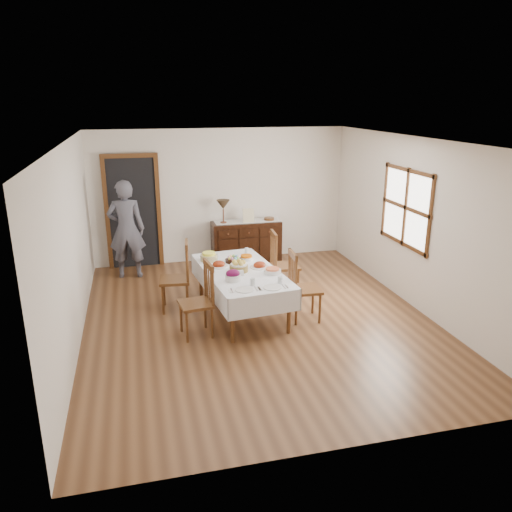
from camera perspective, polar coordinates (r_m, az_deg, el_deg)
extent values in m
plane|color=brown|center=(7.50, 0.18, -7.16)|extent=(6.00, 6.00, 0.00)
cube|color=white|center=(6.83, 0.21, 13.05)|extent=(5.00, 6.00, 0.02)
cube|color=white|center=(9.92, -4.05, 6.87)|extent=(5.00, 0.02, 2.60)
cube|color=white|center=(4.38, 9.87, -7.60)|extent=(5.00, 0.02, 2.60)
cube|color=white|center=(6.91, -20.35, 1.01)|extent=(0.02, 6.00, 2.60)
cube|color=white|center=(8.02, 17.83, 3.47)|extent=(0.02, 6.00, 2.60)
cube|color=white|center=(8.22, 16.81, 5.33)|extent=(0.02, 1.30, 1.10)
cube|color=#573217|center=(8.21, 16.73, 5.33)|extent=(0.03, 1.46, 1.26)
cube|color=black|center=(9.79, -13.85, 4.76)|extent=(0.90, 0.06, 2.10)
cube|color=#573217|center=(9.77, -13.85, 4.74)|extent=(1.04, 0.08, 2.18)
cube|color=white|center=(7.43, -1.74, -1.74)|extent=(1.21, 2.10, 0.04)
cylinder|color=#573217|center=(6.69, -2.70, -7.38)|extent=(0.06, 0.06, 0.64)
cylinder|color=#573217|center=(6.95, 3.79, -6.39)|extent=(0.06, 0.06, 0.64)
cylinder|color=#573217|center=(8.23, -6.33, -2.55)|extent=(0.06, 0.06, 0.64)
cylinder|color=#573217|center=(8.44, -0.93, -1.91)|extent=(0.06, 0.06, 0.64)
cube|color=white|center=(7.34, -5.51, -3.20)|extent=(0.24, 2.03, 0.31)
cube|color=white|center=(7.64, 1.91, -2.27)|extent=(0.24, 2.03, 0.31)
cube|color=white|center=(6.59, 1.06, -5.61)|extent=(1.04, 0.13, 0.31)
cube|color=white|center=(8.39, -3.91, -0.47)|extent=(1.04, 0.13, 0.31)
cube|color=#573217|center=(6.88, -6.90, -5.47)|extent=(0.48, 0.48, 0.04)
cylinder|color=#573217|center=(7.10, -8.56, -6.92)|extent=(0.04, 0.04, 0.44)
cylinder|color=#573217|center=(6.79, -7.89, -8.08)|extent=(0.04, 0.04, 0.44)
cylinder|color=#573217|center=(7.17, -5.83, -6.54)|extent=(0.04, 0.04, 0.44)
cylinder|color=#573217|center=(6.86, -5.03, -7.67)|extent=(0.04, 0.04, 0.44)
cylinder|color=#573217|center=(6.98, -5.82, -2.52)|extent=(0.04, 0.04, 0.58)
cylinder|color=#573217|center=(6.65, -4.96, -3.55)|extent=(0.04, 0.04, 0.58)
cube|color=#573217|center=(6.73, -5.46, -1.05)|extent=(0.09, 0.41, 0.08)
cylinder|color=#573217|center=(6.91, -5.61, -2.93)|extent=(0.02, 0.02, 0.47)
cylinder|color=#573217|center=(6.82, -5.39, -3.18)|extent=(0.02, 0.02, 0.47)
cylinder|color=#573217|center=(6.74, -5.18, -3.44)|extent=(0.02, 0.02, 0.47)
cube|color=#573217|center=(7.75, -9.29, -2.71)|extent=(0.50, 0.50, 0.04)
cylinder|color=#573217|center=(8.01, -10.48, -4.00)|extent=(0.04, 0.04, 0.46)
cylinder|color=#573217|center=(7.68, -10.59, -5.00)|extent=(0.04, 0.04, 0.46)
cylinder|color=#573217|center=(8.00, -7.87, -3.90)|extent=(0.04, 0.04, 0.46)
cylinder|color=#573217|center=(7.66, -7.86, -4.89)|extent=(0.04, 0.04, 0.46)
cylinder|color=#573217|center=(7.83, -7.88, -0.10)|extent=(0.04, 0.04, 0.60)
cylinder|color=#573217|center=(7.46, -7.87, -1.00)|extent=(0.04, 0.04, 0.60)
cube|color=#573217|center=(7.57, -7.96, 1.32)|extent=(0.09, 0.43, 0.09)
cylinder|color=#573217|center=(7.74, -7.87, -0.47)|extent=(0.02, 0.02, 0.49)
cylinder|color=#573217|center=(7.65, -7.87, -0.69)|extent=(0.02, 0.02, 0.49)
cylinder|color=#573217|center=(7.56, -7.87, -0.92)|extent=(0.02, 0.02, 0.49)
cube|color=#573217|center=(7.34, 5.65, -3.83)|extent=(0.46, 0.46, 0.04)
cylinder|color=#573217|center=(7.33, 7.31, -6.01)|extent=(0.04, 0.04, 0.45)
cylinder|color=#573217|center=(7.64, 6.51, -4.96)|extent=(0.04, 0.04, 0.45)
cylinder|color=#573217|center=(7.23, 4.61, -6.24)|extent=(0.04, 0.04, 0.45)
cylinder|color=#573217|center=(7.55, 3.92, -5.17)|extent=(0.04, 0.04, 0.45)
cylinder|color=#573217|center=(7.02, 4.58, -2.28)|extent=(0.04, 0.04, 0.58)
cylinder|color=#573217|center=(7.36, 3.83, -1.30)|extent=(0.04, 0.04, 0.58)
cube|color=#573217|center=(7.11, 4.24, 0.13)|extent=(0.07, 0.42, 0.08)
cylinder|color=#573217|center=(7.11, 4.38, -2.18)|extent=(0.02, 0.02, 0.48)
cylinder|color=#573217|center=(7.20, 4.19, -1.93)|extent=(0.02, 0.02, 0.48)
cylinder|color=#573217|center=(7.28, 4.01, -1.69)|extent=(0.02, 0.02, 0.48)
cube|color=#573217|center=(8.30, 3.38, -1.16)|extent=(0.48, 0.48, 0.04)
cylinder|color=#573217|center=(8.26, 4.84, -3.12)|extent=(0.04, 0.04, 0.46)
cylinder|color=#573217|center=(8.58, 4.27, -2.28)|extent=(0.04, 0.04, 0.46)
cylinder|color=#573217|center=(8.18, 2.39, -3.28)|extent=(0.04, 0.04, 0.46)
cylinder|color=#573217|center=(8.51, 1.90, -2.42)|extent=(0.04, 0.04, 0.46)
cylinder|color=#573217|center=(7.99, 2.30, 0.35)|extent=(0.04, 0.04, 0.59)
cylinder|color=#573217|center=(8.35, 1.78, 1.12)|extent=(0.04, 0.04, 0.59)
cube|color=#573217|center=(8.10, 2.06, 2.46)|extent=(0.08, 0.43, 0.08)
cylinder|color=#573217|center=(8.08, 2.17, 0.40)|extent=(0.02, 0.02, 0.49)
cylinder|color=#573217|center=(8.17, 2.04, 0.60)|extent=(0.02, 0.02, 0.49)
cylinder|color=#573217|center=(8.26, 1.91, 0.79)|extent=(0.02, 0.02, 0.49)
cube|color=black|center=(9.94, -1.13, 1.66)|extent=(1.36, 0.45, 0.82)
cube|color=black|center=(9.58, -3.21, 2.52)|extent=(0.38, 0.02, 0.16)
sphere|color=brown|center=(9.56, -3.18, 2.49)|extent=(0.03, 0.03, 0.03)
cube|color=black|center=(9.66, -0.82, 2.68)|extent=(0.38, 0.02, 0.16)
sphere|color=brown|center=(9.64, -0.80, 2.65)|extent=(0.03, 0.03, 0.03)
cube|color=black|center=(9.75, 1.52, 2.83)|extent=(0.38, 0.02, 0.16)
sphere|color=brown|center=(9.74, 1.55, 2.80)|extent=(0.03, 0.03, 0.03)
imported|color=#50505C|center=(9.23, -14.62, 3.33)|extent=(0.63, 0.44, 1.91)
cylinder|color=brown|center=(7.35, -1.98, -1.41)|extent=(0.27, 0.27, 0.10)
cylinder|color=silver|center=(7.33, -1.99, -0.98)|extent=(0.25, 0.25, 0.02)
sphere|color=gold|center=(7.33, -1.47, -0.72)|extent=(0.08, 0.08, 0.08)
sphere|color=gold|center=(7.38, -1.93, -0.59)|extent=(0.08, 0.08, 0.08)
sphere|color=gold|center=(7.34, -2.47, -0.69)|extent=(0.08, 0.08, 0.08)
sphere|color=gold|center=(7.27, -2.35, -0.89)|extent=(0.08, 0.08, 0.08)
sphere|color=gold|center=(7.26, -1.72, -0.90)|extent=(0.08, 0.08, 0.08)
cylinder|color=black|center=(7.77, -2.57, -0.53)|extent=(0.27, 0.27, 0.05)
ellipsoid|color=pink|center=(7.77, -2.04, -0.15)|extent=(0.05, 0.05, 0.06)
ellipsoid|color=#75C9F3|center=(7.81, -2.24, -0.06)|extent=(0.05, 0.05, 0.06)
ellipsoid|color=#93D969|center=(7.82, -2.58, -0.03)|extent=(0.05, 0.05, 0.06)
ellipsoid|color=#FFBA60|center=(7.81, -2.93, -0.07)|extent=(0.05, 0.05, 0.06)
ellipsoid|color=#D494DC|center=(7.76, -3.10, -0.18)|extent=(0.05, 0.05, 0.06)
ellipsoid|color=#E4D95A|center=(7.72, -3.03, -0.29)|extent=(0.05, 0.05, 0.06)
ellipsoid|color=pink|center=(7.69, -2.74, -0.35)|extent=(0.05, 0.05, 0.06)
ellipsoid|color=#75C9F3|center=(7.69, -2.37, -0.35)|extent=(0.05, 0.05, 0.06)
ellipsoid|color=#93D969|center=(7.72, -2.10, -0.27)|extent=(0.05, 0.05, 0.06)
cylinder|color=silver|center=(7.58, -4.27, -1.17)|extent=(0.27, 0.27, 0.02)
ellipsoid|color=maroon|center=(7.57, -4.27, -0.95)|extent=(0.19, 0.16, 0.11)
cylinder|color=silver|center=(7.53, 0.41, -1.26)|extent=(0.29, 0.29, 0.01)
ellipsoid|color=maroon|center=(7.52, 0.41, -1.04)|extent=(0.19, 0.16, 0.11)
cylinder|color=silver|center=(6.99, -2.66, -2.49)|extent=(0.21, 0.21, 0.08)
ellipsoid|color=#570A37|center=(6.96, -2.66, -1.99)|extent=(0.20, 0.17, 0.11)
cylinder|color=silver|center=(7.85, -1.11, -0.29)|extent=(0.19, 0.19, 0.05)
cylinder|color=#CD5702|center=(7.84, -1.11, 0.00)|extent=(0.18, 0.18, 0.03)
cylinder|color=tan|center=(7.86, -5.41, -0.19)|extent=(0.27, 0.27, 0.09)
cylinder|color=#FAFB47|center=(7.84, -5.42, 0.28)|extent=(0.20, 0.20, 0.04)
cylinder|color=silver|center=(7.27, 1.89, -1.78)|extent=(0.25, 0.25, 0.06)
cylinder|color=#DF6C40|center=(7.26, 1.89, -1.48)|extent=(0.20, 0.20, 0.02)
cube|color=silver|center=(7.20, -2.03, -1.93)|extent=(0.15, 0.10, 0.07)
cylinder|color=silver|center=(6.65, -1.34, -3.87)|extent=(0.25, 0.25, 0.01)
cube|color=silver|center=(6.62, -2.78, -4.02)|extent=(0.09, 0.13, 0.01)
cube|color=silver|center=(6.62, -2.78, -3.97)|extent=(0.03, 0.16, 0.01)
cube|color=silver|center=(6.69, 0.00, -3.77)|extent=(0.03, 0.18, 0.01)
cube|color=silver|center=(6.70, 0.33, -3.74)|extent=(0.03, 0.14, 0.01)
cylinder|color=silver|center=(6.80, -0.38, -2.97)|extent=(0.07, 0.07, 0.10)
cylinder|color=silver|center=(6.73, 1.89, -3.61)|extent=(0.25, 0.25, 0.01)
cube|color=silver|center=(6.69, 0.48, -3.77)|extent=(0.09, 0.13, 0.01)
cube|color=silver|center=(6.69, 0.48, -3.72)|extent=(0.03, 0.16, 0.01)
cube|color=silver|center=(6.77, 3.19, -3.52)|extent=(0.03, 0.18, 0.01)
cube|color=silver|center=(6.78, 3.52, -3.49)|extent=(0.03, 0.14, 0.01)
cylinder|color=silver|center=(6.89, 2.76, -2.72)|extent=(0.07, 0.07, 0.10)
cylinder|color=silver|center=(7.92, -4.46, 0.00)|extent=(0.06, 0.06, 0.10)
cylinder|color=silver|center=(8.15, -1.07, 0.57)|extent=(0.06, 0.06, 0.11)
cube|color=silver|center=(9.87, -0.98, 4.02)|extent=(1.30, 0.35, 0.01)
cylinder|color=brown|center=(9.73, -3.74, 3.84)|extent=(0.12, 0.12, 0.03)
cylinder|color=brown|center=(9.70, -3.75, 4.64)|extent=(0.02, 0.02, 0.25)
cone|color=#40311F|center=(9.65, -3.78, 5.89)|extent=(0.26, 0.26, 0.18)
cube|color=beige|center=(9.74, -0.86, 4.65)|extent=(0.22, 0.08, 0.28)
cylinder|color=#573217|center=(9.94, 1.51, 4.25)|extent=(0.20, 0.20, 0.06)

